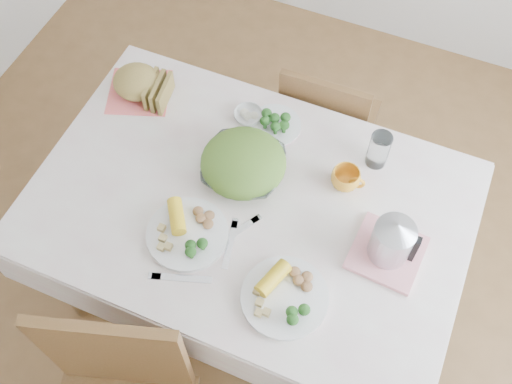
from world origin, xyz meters
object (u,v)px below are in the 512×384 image
at_px(salad_bowl, 244,167).
at_px(electric_kettle, 393,237).
at_px(dining_table, 249,252).
at_px(dinner_plate_left, 188,234).
at_px(dinner_plate_right, 285,298).
at_px(chair_far, 330,115).
at_px(yellow_mug, 345,179).

distance_m(salad_bowl, electric_kettle, 0.58).
bearing_deg(dining_table, salad_bowl, 120.87).
bearing_deg(dining_table, dinner_plate_left, -124.90).
height_order(salad_bowl, dinner_plate_right, salad_bowl).
height_order(chair_far, electric_kettle, electric_kettle).
bearing_deg(dining_table, chair_far, 83.49).
xyz_separation_m(chair_far, salad_bowl, (-0.15, -0.61, 0.33)).
bearing_deg(chair_far, dinner_plate_left, 75.50).
distance_m(yellow_mug, electric_kettle, 0.30).
bearing_deg(dinner_plate_right, dinner_plate_left, 167.98).
height_order(dining_table, chair_far, chair_far).
bearing_deg(dining_table, electric_kettle, 0.07).
bearing_deg(chair_far, dinner_plate_right, 98.23).
bearing_deg(dinner_plate_right, electric_kettle, 47.78).
bearing_deg(salad_bowl, yellow_mug, 14.76).
xyz_separation_m(chair_far, electric_kettle, (0.41, -0.71, 0.42)).
height_order(chair_far, dinner_plate_left, chair_far).
relative_size(chair_far, salad_bowl, 3.01).
xyz_separation_m(salad_bowl, yellow_mug, (0.35, 0.09, 0.01)).
distance_m(chair_far, yellow_mug, 0.65).
distance_m(chair_far, electric_kettle, 0.92).
bearing_deg(yellow_mug, dining_table, -144.50).
bearing_deg(electric_kettle, salad_bowl, 160.23).
relative_size(yellow_mug, electric_kettle, 0.55).
distance_m(dinner_plate_right, yellow_mug, 0.48).
relative_size(dinner_plate_left, dinner_plate_right, 0.99).
relative_size(salad_bowl, electric_kettle, 1.52).
xyz_separation_m(dinner_plate_left, dinner_plate_right, (0.38, -0.08, 0.00)).
relative_size(dining_table, dinner_plate_right, 5.02).
relative_size(chair_far, electric_kettle, 4.57).
distance_m(salad_bowl, dinner_plate_right, 0.49).
xyz_separation_m(dining_table, salad_bowl, (-0.07, 0.11, 0.42)).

